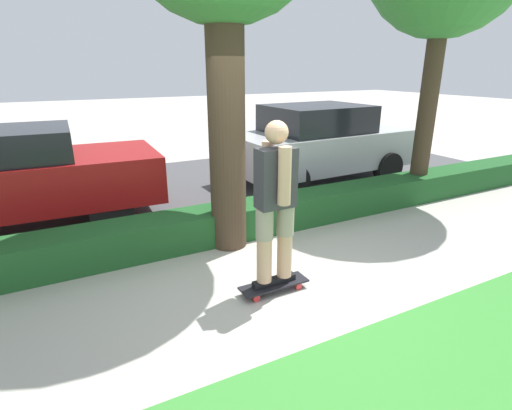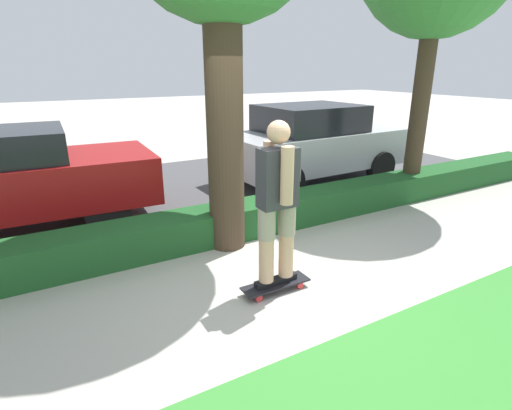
% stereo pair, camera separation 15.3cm
% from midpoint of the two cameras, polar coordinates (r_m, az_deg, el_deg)
% --- Properties ---
extents(ground_plane, '(60.00, 60.00, 0.00)m').
position_cam_midpoint_polar(ground_plane, '(4.68, 5.17, -11.56)').
color(ground_plane, '#ADA89E').
extents(street_asphalt, '(15.22, 5.00, 0.01)m').
position_cam_midpoint_polar(street_asphalt, '(8.23, -10.76, 2.02)').
color(street_asphalt, '#474749').
rests_on(street_asphalt, ground_plane).
extents(hedge_row, '(15.22, 0.60, 0.47)m').
position_cam_midpoint_polar(hedge_row, '(5.84, -3.24, -2.45)').
color(hedge_row, '#1E5123').
rests_on(hedge_row, ground_plane).
extents(skateboard, '(0.79, 0.24, 0.10)m').
position_cam_midpoint_polar(skateboard, '(4.54, 3.57, -11.34)').
color(skateboard, black).
rests_on(skateboard, ground_plane).
extents(skater_person, '(0.51, 0.46, 1.80)m').
position_cam_midpoint_polar(skater_person, '(4.13, 3.85, 0.44)').
color(skater_person, black).
rests_on(skater_person, skateboard).
extents(parked_car_middle, '(3.97, 1.97, 1.63)m').
position_cam_midpoint_polar(parked_car_middle, '(8.78, 9.47, 8.80)').
color(parked_car_middle, '#B7B7BC').
rests_on(parked_car_middle, ground_plane).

